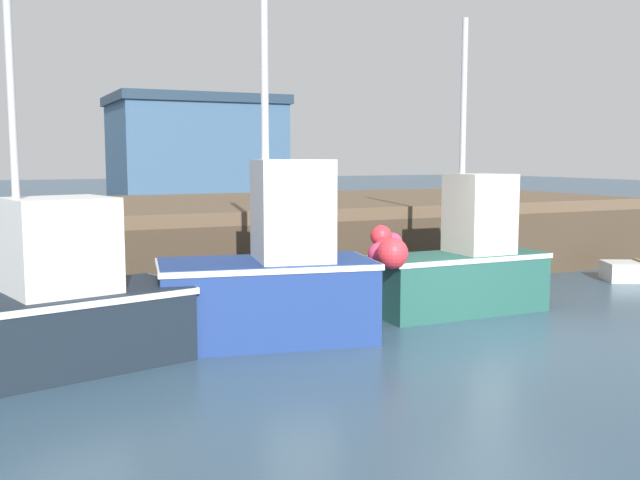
# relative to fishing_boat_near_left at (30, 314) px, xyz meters

# --- Properties ---
(ground) EXTENTS (120.00, 160.00, 0.10)m
(ground) POSITION_rel_fishing_boat_near_left_xyz_m (6.10, -1.08, -0.78)
(ground) COLOR #334C60
(pier) EXTENTS (13.01, 6.64, 1.62)m
(pier) POSITION_rel_fishing_boat_near_left_xyz_m (7.51, 5.99, 0.60)
(pier) COLOR brown
(pier) RESTS_ON ground
(fishing_boat_near_left) EXTENTS (4.22, 2.37, 5.10)m
(fishing_boat_near_left) POSITION_rel_fishing_boat_near_left_xyz_m (0.00, 0.00, 0.00)
(fishing_boat_near_left) COLOR #19232D
(fishing_boat_near_left) RESTS_ON ground
(fishing_boat_near_right) EXTENTS (3.26, 1.99, 4.72)m
(fishing_boat_near_right) POSITION_rel_fishing_boat_near_left_xyz_m (3.23, 0.28, 0.20)
(fishing_boat_near_right) COLOR navy
(fishing_boat_near_right) RESTS_ON ground
(fishing_boat_mid) EXTENTS (3.33, 1.29, 4.83)m
(fishing_boat_mid) POSITION_rel_fishing_boat_near_left_xyz_m (6.73, 0.67, 0.12)
(fishing_boat_mid) COLOR #23564C
(fishing_boat_mid) RESTS_ON ground
(warehouse) EXTENTS (9.12, 6.98, 5.93)m
(warehouse) POSITION_rel_fishing_boat_near_left_xyz_m (10.61, 31.07, 2.25)
(warehouse) COLOR #385675
(warehouse) RESTS_ON ground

